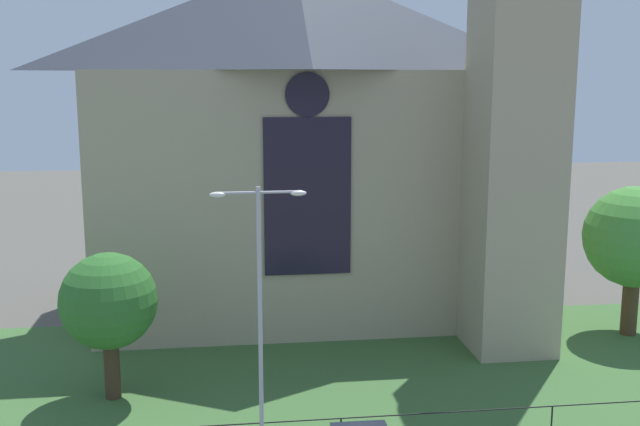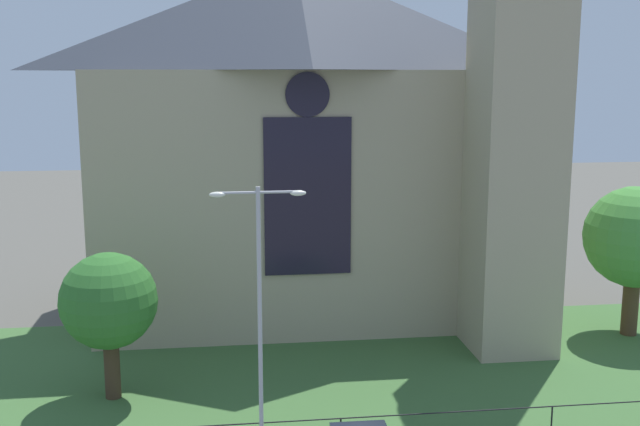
{
  "view_description": "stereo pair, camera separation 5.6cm",
  "coord_description": "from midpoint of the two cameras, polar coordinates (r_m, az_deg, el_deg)",
  "views": [
    {
      "loc": [
        -3.95,
        -23.39,
        13.72
      ],
      "look_at": [
        0.06,
        8.0,
        7.92
      ],
      "focal_mm": 42.17,
      "sensor_mm": 36.0,
      "label": 1
    },
    {
      "loc": [
        -3.89,
        -23.4,
        13.72
      ],
      "look_at": [
        0.06,
        8.0,
        7.92
      ],
      "focal_mm": 42.17,
      "sensor_mm": 36.0,
      "label": 2
    }
  ],
  "objects": [
    {
      "name": "iron_railing",
      "position": [
        29.15,
        1.55,
        -15.53
      ],
      "size": [
        33.26,
        0.07,
        1.13
      ],
      "color": "black",
      "rests_on": "ground"
    },
    {
      "name": "tree_right_far",
      "position": [
        42.9,
        22.75,
        -1.74
      ],
      "size": [
        5.36,
        5.36,
        8.04
      ],
      "color": "#4C3823",
      "rests_on": "ground"
    },
    {
      "name": "ground",
      "position": [
        36.32,
        -0.55,
        -11.8
      ],
      "size": [
        160.0,
        160.0,
        0.0
      ],
      "primitive_type": "plane",
      "color": "#56544C"
    },
    {
      "name": "tree_left_near",
      "position": [
        33.18,
        -15.79,
        -6.52
      ],
      "size": [
        4.12,
        4.12,
        6.41
      ],
      "color": "#423021",
      "rests_on": "ground"
    },
    {
      "name": "streetlamp_near",
      "position": [
        26.91,
        -4.66,
        -5.97
      ],
      "size": [
        3.37,
        0.26,
        9.93
      ],
      "color": "#B2B2B7",
      "rests_on": "ground"
    },
    {
      "name": "church_building",
      "position": [
        42.92,
        -0.77,
        5.78
      ],
      "size": [
        23.2,
        16.2,
        26.0
      ],
      "color": "tan",
      "rests_on": "ground"
    },
    {
      "name": "grass_verge",
      "position": [
        34.49,
        -0.15,
        -13.04
      ],
      "size": [
        120.0,
        20.0,
        0.01
      ],
      "primitive_type": "cube",
      "color": "#3D6633",
      "rests_on": "ground"
    }
  ]
}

